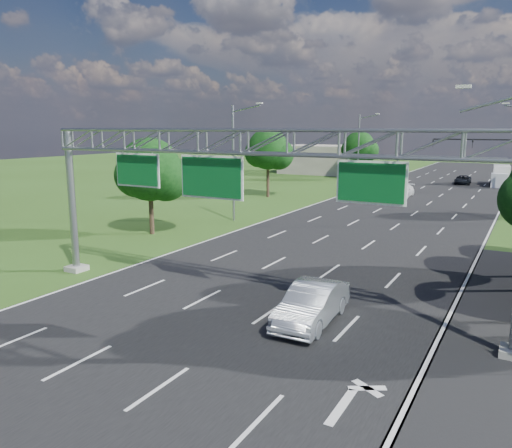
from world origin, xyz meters
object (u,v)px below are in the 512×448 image
Objects in this scene: traffic_signal at (501,151)px; silver_sedan at (312,304)px; box_truck at (501,176)px; sign_gantry at (246,156)px.

traffic_signal reaches higher than silver_sedan.
box_truck is at bearing 91.15° from traffic_signal.
sign_gantry is 60.55m from box_truck.
silver_sedan is at bearing -9.89° from sign_gantry.
sign_gantry reaches higher than silver_sedan.
sign_gantry is at bearing -97.68° from traffic_signal.
traffic_signal is 2.39× the size of silver_sedan.
sign_gantry is 3.11× the size of box_truck.
traffic_signal is at bearing 83.87° from silver_sedan.
sign_gantry is at bearing 167.83° from silver_sedan.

